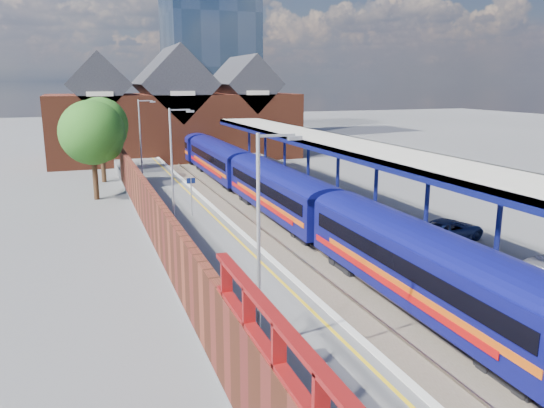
{
  "coord_description": "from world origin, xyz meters",
  "views": [
    {
      "loc": [
        -11.6,
        -9.16,
        9.5
      ],
      "look_at": [
        -1.35,
        18.83,
        2.6
      ],
      "focal_mm": 35.0,
      "sensor_mm": 36.0,
      "label": 1
    }
  ],
  "objects": [
    {
      "name": "rails",
      "position": [
        0.0,
        20.0,
        0.12
      ],
      "size": [
        4.51,
        76.0,
        0.14
      ],
      "color": "slate",
      "rests_on": "ground"
    },
    {
      "name": "left_platform",
      "position": [
        -5.5,
        20.0,
        0.5
      ],
      "size": [
        5.0,
        76.0,
        1.0
      ],
      "primitive_type": "cube",
      "color": "#565659",
      "rests_on": "ground"
    },
    {
      "name": "yellow_line",
      "position": [
        -3.75,
        20.0,
        1.01
      ],
      "size": [
        0.14,
        76.0,
        0.01
      ],
      "primitive_type": "cube",
      "color": "yellow",
      "rests_on": "left_platform"
    },
    {
      "name": "platform_sign",
      "position": [
        -5.0,
        24.0,
        2.69
      ],
      "size": [
        0.55,
        0.08,
        2.5
      ],
      "color": "#A5A8AA",
      "rests_on": "left_platform"
    },
    {
      "name": "lamp_post_d",
      "position": [
        -6.36,
        38.0,
        4.99
      ],
      "size": [
        1.48,
        0.18,
        7.0
      ],
      "color": "#A5A8AA",
      "rests_on": "left_platform"
    },
    {
      "name": "lamp_post_b",
      "position": [
        -6.36,
        6.0,
        4.99
      ],
      "size": [
        1.48,
        0.18,
        7.0
      ],
      "color": "#A5A8AA",
      "rests_on": "left_platform"
    },
    {
      "name": "lamp_post_c",
      "position": [
        -6.36,
        22.0,
        4.99
      ],
      "size": [
        1.48,
        0.18,
        7.0
      ],
      "color": "#A5A8AA",
      "rests_on": "left_platform"
    },
    {
      "name": "brick_wall",
      "position": [
        -8.1,
        13.54,
        2.45
      ],
      "size": [
        0.35,
        50.0,
        3.86
      ],
      "color": "maroon",
      "rests_on": "left_platform"
    },
    {
      "name": "coping_right",
      "position": [
        3.15,
        20.0,
        1.02
      ],
      "size": [
        0.3,
        76.0,
        0.05
      ],
      "primitive_type": "cube",
      "color": "silver",
      "rests_on": "right_platform"
    },
    {
      "name": "canopy",
      "position": [
        5.48,
        21.95,
        5.25
      ],
      "size": [
        4.5,
        52.0,
        4.48
      ],
      "color": "#0E1353",
      "rests_on": "right_platform"
    },
    {
      "name": "station_building",
      "position": [
        0.0,
        58.0,
        5.45
      ],
      "size": [
        30.0,
        12.12,
        13.78
      ],
      "color": "maroon",
      "rests_on": "ground"
    },
    {
      "name": "parked_car_blue",
      "position": [
        7.06,
        13.69,
        1.6
      ],
      "size": [
        4.65,
        2.88,
        1.2
      ],
      "primitive_type": "imported",
      "rotation": [
        0.0,
        0.0,
        1.79
      ],
      "color": "navy",
      "rests_on": "right_platform"
    },
    {
      "name": "coping_left",
      "position": [
        -3.15,
        20.0,
        1.02
      ],
      "size": [
        0.3,
        76.0,
        0.05
      ],
      "primitive_type": "cube",
      "color": "silver",
      "rests_on": "left_platform"
    },
    {
      "name": "glass_tower",
      "position": [
        10.0,
        80.0,
        20.2
      ],
      "size": [
        14.2,
        14.2,
        40.3
      ],
      "color": "slate",
      "rests_on": "ground"
    },
    {
      "name": "right_platform",
      "position": [
        6.0,
        20.0,
        0.5
      ],
      "size": [
        6.0,
        76.0,
        1.0
      ],
      "primitive_type": "cube",
      "color": "#565659",
      "rests_on": "ground"
    },
    {
      "name": "ballast_bed",
      "position": [
        0.0,
        20.0,
        0.03
      ],
      "size": [
        6.0,
        76.0,
        0.06
      ],
      "primitive_type": "cube",
      "color": "#473D33",
      "rests_on": "ground"
    },
    {
      "name": "tree_far",
      "position": [
        -9.35,
        43.91,
        5.35
      ],
      "size": [
        5.2,
        5.2,
        8.1
      ],
      "color": "#382314",
      "rests_on": "ground"
    },
    {
      "name": "train",
      "position": [
        1.49,
        33.06,
        2.12
      ],
      "size": [
        2.97,
        65.93,
        3.45
      ],
      "color": "#0C0E5A",
      "rests_on": "ground"
    },
    {
      "name": "ground",
      "position": [
        0.0,
        30.0,
        0.0
      ],
      "size": [
        240.0,
        240.0,
        0.0
      ],
      "primitive_type": "plane",
      "color": "#5B5B5E",
      "rests_on": "ground"
    },
    {
      "name": "tree_near",
      "position": [
        -10.35,
        35.91,
        5.35
      ],
      "size": [
        5.2,
        5.2,
        8.1
      ],
      "color": "#382314",
      "rests_on": "ground"
    }
  ]
}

